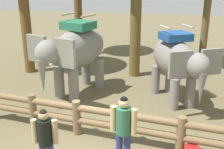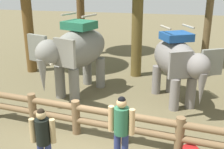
{
  "view_description": "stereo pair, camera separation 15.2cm",
  "coord_description": "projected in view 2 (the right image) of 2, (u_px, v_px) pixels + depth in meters",
  "views": [
    {
      "loc": [
        1.76,
        -6.57,
        4.38
      ],
      "look_at": [
        0.0,
        1.77,
        1.4
      ],
      "focal_mm": 44.57,
      "sensor_mm": 36.0,
      "label": 1
    },
    {
      "loc": [
        1.91,
        -6.54,
        4.38
      ],
      "look_at": [
        0.0,
        1.77,
        1.4
      ],
      "focal_mm": 44.57,
      "sensor_mm": 36.0,
      "label": 2
    }
  ],
  "objects": [
    {
      "name": "elephant_near_left",
      "position": [
        76.0,
        51.0,
        10.53
      ],
      "size": [
        2.58,
        3.72,
        3.12
      ],
      "color": "gray",
      "rests_on": "ground"
    },
    {
      "name": "ground_plane",
      "position": [
        98.0,
        141.0,
        7.86
      ],
      "size": [
        60.0,
        60.0,
        0.0
      ],
      "primitive_type": "plane",
      "color": "brown"
    },
    {
      "name": "tourist_woman_in_black",
      "position": [
        121.0,
        127.0,
        6.55
      ],
      "size": [
        0.64,
        0.39,
        1.83
      ],
      "color": "navy",
      "rests_on": "ground"
    },
    {
      "name": "tourist_man_in_blue",
      "position": [
        43.0,
        137.0,
        6.29
      ],
      "size": [
        0.59,
        0.37,
        1.67
      ],
      "color": "navy",
      "rests_on": "ground"
    },
    {
      "name": "elephant_center",
      "position": [
        177.0,
        61.0,
        9.82
      ],
      "size": [
        2.62,
        3.28,
        2.8
      ],
      "color": "slate",
      "rests_on": "ground"
    },
    {
      "name": "log_fence",
      "position": [
        99.0,
        119.0,
        7.84
      ],
      "size": [
        7.61,
        1.11,
        1.05
      ],
      "color": "brown",
      "rests_on": "ground"
    }
  ]
}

